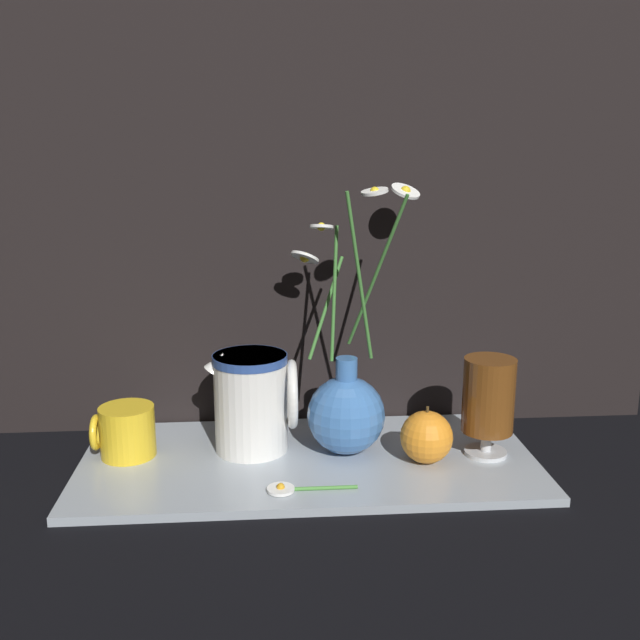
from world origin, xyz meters
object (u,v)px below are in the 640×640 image
(yellow_mug, at_px, (126,431))
(ceramic_pitcher, at_px, (253,398))
(vase_with_flowers, at_px, (346,408))
(tea_glass, at_px, (488,398))
(orange_fruit, at_px, (426,437))

(yellow_mug, xyz_separation_m, ceramic_pitcher, (0.18, 0.01, 0.04))
(vase_with_flowers, xyz_separation_m, ceramic_pitcher, (-0.13, 0.02, 0.01))
(yellow_mug, bearing_deg, tea_glass, -3.98)
(vase_with_flowers, relative_size, yellow_mug, 4.34)
(ceramic_pitcher, bearing_deg, orange_fruit, -14.54)
(ceramic_pitcher, xyz_separation_m, orange_fruit, (0.24, -0.06, -0.04))
(orange_fruit, bearing_deg, vase_with_flowers, 157.97)
(ceramic_pitcher, height_order, tea_glass, ceramic_pitcher)
(vase_with_flowers, relative_size, tea_glass, 2.66)
(yellow_mug, bearing_deg, orange_fruit, -7.20)
(vase_with_flowers, height_order, tea_glass, vase_with_flowers)
(vase_with_flowers, bearing_deg, orange_fruit, -22.03)
(ceramic_pitcher, xyz_separation_m, tea_glass, (0.33, -0.05, 0.01))
(ceramic_pitcher, bearing_deg, yellow_mug, -177.15)
(ceramic_pitcher, bearing_deg, vase_with_flowers, -8.05)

